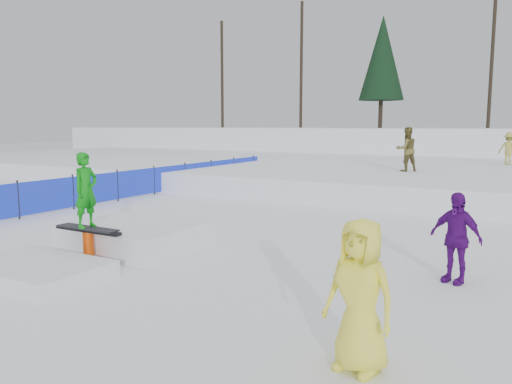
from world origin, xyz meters
The scene contains 9 objects.
ground centered at (0.00, 0.00, 0.00)m, with size 120.00×120.00×0.00m, color white.
snow_berm centered at (0.00, 30.00, 1.20)m, with size 60.00×14.00×2.40m, color white.
snow_midrise centered at (0.00, 16.00, 0.40)m, with size 50.00×18.00×0.80m, color white.
safety_fence centered at (-6.50, 6.60, 0.55)m, with size 0.05×16.00×1.10m.
walker_olive centered at (1.58, 12.21, 1.67)m, with size 0.85×0.66×1.74m, color brown.
walker_ygreen centered at (4.94, 17.86, 1.55)m, with size 0.96×0.55×1.49m, color #ADA843.
spectator_purple centered at (4.95, 0.84, 0.76)m, with size 0.90×0.37×1.53m, color #4E0B73.
spectator_yellow centered at (4.50, -2.88, 0.83)m, with size 0.81×0.53×1.66m, color #FFF740.
jib_rail_feature centered at (-1.33, -0.72, 0.30)m, with size 2.60×4.40×2.11m.
Camera 1 is at (6.02, -7.85, 2.62)m, focal length 35.00 mm.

